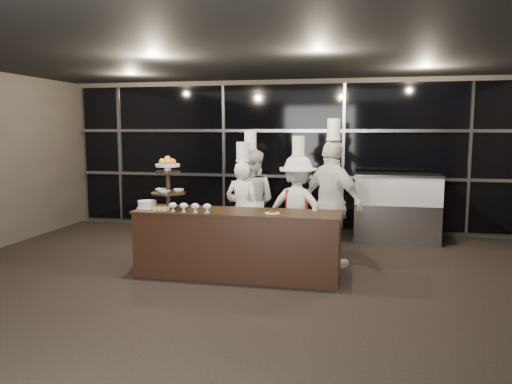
% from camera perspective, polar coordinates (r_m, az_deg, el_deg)
% --- Properties ---
extents(room, '(10.00, 10.00, 10.00)m').
position_cam_1_polar(room, '(5.16, -5.67, 1.20)').
color(room, black).
rests_on(room, ground).
extents(window_wall, '(8.60, 0.10, 2.80)m').
position_cam_1_polar(window_wall, '(9.96, 3.01, 4.15)').
color(window_wall, black).
rests_on(window_wall, ground).
extents(buffet_counter, '(2.84, 0.74, 0.92)m').
position_cam_1_polar(buffet_counter, '(6.93, -2.15, -5.88)').
color(buffet_counter, black).
rests_on(buffet_counter, ground).
extents(display_stand, '(0.48, 0.48, 0.74)m').
position_cam_1_polar(display_stand, '(7.10, -10.04, 1.47)').
color(display_stand, black).
rests_on(display_stand, buffet_counter).
extents(compotes, '(0.60, 0.11, 0.12)m').
position_cam_1_polar(compotes, '(6.80, -7.60, -1.60)').
color(compotes, silver).
rests_on(compotes, buffet_counter).
extents(layer_cake, '(0.30, 0.30, 0.11)m').
position_cam_1_polar(layer_cake, '(7.21, -12.32, -1.42)').
color(layer_cake, white).
rests_on(layer_cake, buffet_counter).
extents(pastry_squares, '(0.20, 0.13, 0.05)m').
position_cam_1_polar(pastry_squares, '(7.01, -10.77, -1.84)').
color(pastry_squares, '#FFEA7C').
rests_on(pastry_squares, buffet_counter).
extents(small_plate, '(0.20, 0.20, 0.05)m').
position_cam_1_polar(small_plate, '(6.64, 1.88, -2.34)').
color(small_plate, white).
rests_on(small_plate, buffet_counter).
extents(chef_cup, '(0.08, 0.08, 0.07)m').
position_cam_1_polar(chef_cup, '(6.91, 6.78, -1.84)').
color(chef_cup, white).
rests_on(chef_cup, buffet_counter).
extents(display_case, '(1.51, 0.66, 1.24)m').
position_cam_1_polar(display_case, '(9.31, 15.79, -1.38)').
color(display_case, '#A5A5AA').
rests_on(display_case, ground).
extents(chef_a, '(0.62, 0.47, 1.84)m').
position_cam_1_polar(chef_a, '(7.89, -1.54, -1.78)').
color(chef_a, white).
rests_on(chef_a, ground).
extents(chef_b, '(0.86, 0.69, 2.02)m').
position_cam_1_polar(chef_b, '(8.04, -0.64, -1.10)').
color(chef_b, silver).
rests_on(chef_b, ground).
extents(chef_c, '(1.15, 0.79, 1.93)m').
position_cam_1_polar(chef_c, '(7.73, 4.79, -1.81)').
color(chef_c, white).
rests_on(chef_c, ground).
extents(chef_d, '(1.15, 1.05, 2.18)m').
position_cam_1_polar(chef_d, '(7.36, 8.71, -1.31)').
color(chef_d, white).
rests_on(chef_d, ground).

